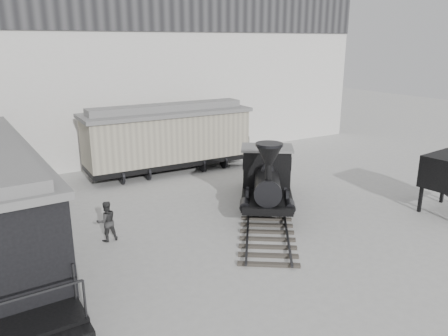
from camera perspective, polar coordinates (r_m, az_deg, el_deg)
ground at (r=17.11m, az=7.31°, el=-9.72°), size 90.00×90.00×0.00m
north_wall at (r=28.71m, az=-11.40°, el=12.16°), size 34.00×2.51×11.00m
locomotive at (r=20.04m, az=5.57°, el=-1.70°), size 7.51×9.41×3.53m
boxcar at (r=25.66m, az=-7.35°, el=4.08°), size 9.84×3.28×4.00m
visitor_a at (r=17.94m, az=-20.62°, el=-6.35°), size 0.65×0.43×1.76m
visitor_b at (r=17.46m, az=-15.09°, el=-6.73°), size 0.80×0.64×1.61m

